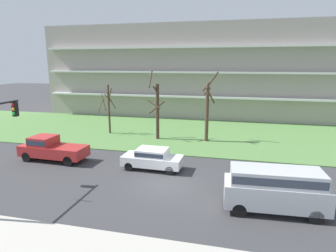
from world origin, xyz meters
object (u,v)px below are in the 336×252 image
(tree_far_left, at_px, (108,108))
(van_silver_near_left, at_px, (275,187))
(pickup_red_center_left, at_px, (51,148))
(sedan_white_center_right, at_px, (152,158))
(tree_left, at_px, (157,109))
(tree_center, at_px, (207,110))

(tree_far_left, distance_m, van_silver_near_left, 21.13)
(pickup_red_center_left, relative_size, sedan_white_center_right, 1.23)
(tree_left, bearing_deg, sedan_white_center_right, -76.52)
(sedan_white_center_right, bearing_deg, tree_center, -107.91)
(tree_center, height_order, van_silver_near_left, tree_center)
(van_silver_near_left, relative_size, sedan_white_center_right, 1.19)
(tree_left, bearing_deg, tree_far_left, 169.90)
(tree_far_left, relative_size, sedan_white_center_right, 1.22)
(pickup_red_center_left, bearing_deg, tree_left, -126.07)
(tree_left, bearing_deg, tree_center, 3.70)
(tree_left, relative_size, pickup_red_center_left, 1.28)
(tree_far_left, xyz_separation_m, pickup_red_center_left, (-0.69, -9.37, -1.93))
(tree_left, height_order, tree_center, tree_left)
(tree_left, distance_m, pickup_red_center_left, 10.79)
(tree_left, relative_size, tree_center, 1.01)
(tree_left, xyz_separation_m, van_silver_near_left, (10.05, -12.85, -1.77))
(tree_far_left, distance_m, pickup_red_center_left, 9.60)
(tree_left, xyz_separation_m, pickup_red_center_left, (-6.49, -8.34, -2.14))
(tree_center, bearing_deg, pickup_red_center_left, -143.11)
(sedan_white_center_right, bearing_deg, van_silver_near_left, 152.26)
(van_silver_near_left, distance_m, pickup_red_center_left, 17.15)
(tree_center, bearing_deg, sedan_white_center_right, -109.39)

